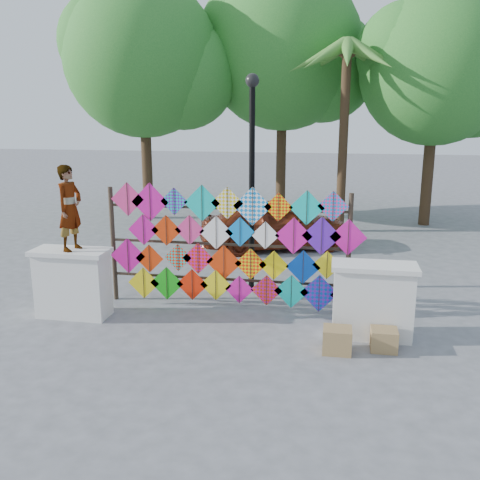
# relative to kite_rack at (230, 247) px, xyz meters

# --- Properties ---
(ground) EXTENTS (80.00, 80.00, 0.00)m
(ground) POSITION_rel_kite_rack_xyz_m (-0.09, -0.73, -1.23)
(ground) COLOR gray
(ground) RESTS_ON ground
(parapet_left) EXTENTS (1.40, 0.65, 1.28)m
(parapet_left) POSITION_rel_kite_rack_xyz_m (-2.79, -0.93, -0.58)
(parapet_left) COLOR silver
(parapet_left) RESTS_ON ground
(parapet_right) EXTENTS (1.40, 0.65, 1.28)m
(parapet_right) POSITION_rel_kite_rack_xyz_m (2.61, -0.93, -0.58)
(parapet_right) COLOR silver
(parapet_right) RESTS_ON ground
(kite_rack) EXTENTS (4.96, 0.24, 2.41)m
(kite_rack) POSITION_rel_kite_rack_xyz_m (0.00, 0.00, 0.00)
(kite_rack) COLOR #31261B
(kite_rack) RESTS_ON ground
(tree_west) EXTENTS (5.85, 5.20, 8.01)m
(tree_west) POSITION_rel_kite_rack_xyz_m (-4.49, 8.30, 4.15)
(tree_west) COLOR #3F2E1B
(tree_west) RESTS_ON ground
(tree_mid) EXTENTS (6.30, 5.60, 8.61)m
(tree_mid) POSITION_rel_kite_rack_xyz_m (0.02, 10.30, 4.55)
(tree_mid) COLOR #3F2E1B
(tree_mid) RESTS_ON ground
(tree_east) EXTENTS (5.40, 4.80, 7.42)m
(tree_east) POSITION_rel_kite_rack_xyz_m (5.00, 8.80, 3.76)
(tree_east) COLOR #3F2E1B
(tree_east) RESTS_ON ground
(palm_tree) EXTENTS (3.62, 3.62, 5.83)m
(palm_tree) POSITION_rel_kite_rack_xyz_m (2.11, 7.27, 3.73)
(palm_tree) COLOR #3F2E1B
(palm_tree) RESTS_ON ground
(vendor_woman) EXTENTS (0.48, 0.63, 1.54)m
(vendor_woman) POSITION_rel_kite_rack_xyz_m (-2.73, -0.93, 0.82)
(vendor_woman) COLOR #99999E
(vendor_woman) RESTS_ON parapet_left
(sedan) EXTENTS (4.42, 2.93, 1.40)m
(sedan) POSITION_rel_kite_rack_xyz_m (0.30, 4.76, -0.53)
(sedan) COLOR maroon
(sedan) RESTS_ON ground
(lamppost) EXTENTS (0.28, 0.28, 4.46)m
(lamppost) POSITION_rel_kite_rack_xyz_m (0.21, 1.27, 1.46)
(lamppost) COLOR black
(lamppost) RESTS_ON ground
(cardboard_box_near) EXTENTS (0.45, 0.40, 0.40)m
(cardboard_box_near) POSITION_rel_kite_rack_xyz_m (2.04, -1.63, -1.03)
(cardboard_box_near) COLOR #A07E4D
(cardboard_box_near) RESTS_ON ground
(cardboard_box_far) EXTENTS (0.42, 0.38, 0.35)m
(cardboard_box_far) POSITION_rel_kite_rack_xyz_m (2.78, -1.43, -1.05)
(cardboard_box_far) COLOR #A07E4D
(cardboard_box_far) RESTS_ON ground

